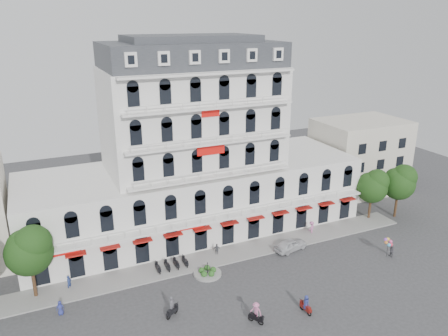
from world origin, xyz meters
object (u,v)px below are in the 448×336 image
(parked_car, at_px, (291,245))
(rider_center, at_px, (256,312))
(rider_east, at_px, (306,304))
(balloon_vendor, at_px, (390,247))
(rider_west, at_px, (172,308))

(parked_car, xyz_separation_m, rider_center, (-10.56, -10.50, 0.46))
(parked_car, relative_size, rider_east, 2.26)
(rider_east, xyz_separation_m, balloon_vendor, (15.46, 4.78, 0.33))
(rider_west, distance_m, rider_east, 13.18)
(parked_car, distance_m, rider_center, 14.89)
(parked_car, distance_m, rider_west, 18.64)
(balloon_vendor, bearing_deg, rider_center, -168.75)
(rider_west, height_order, rider_center, rider_center)
(rider_center, bearing_deg, rider_west, -154.72)
(parked_car, height_order, balloon_vendor, balloon_vendor)
(parked_car, height_order, rider_west, rider_west)
(rider_east, relative_size, balloon_vendor, 0.81)
(rider_west, xyz_separation_m, balloon_vendor, (27.70, -0.11, 0.28))
(rider_west, bearing_deg, balloon_vendor, -33.14)
(rider_center, bearing_deg, parked_car, 101.24)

